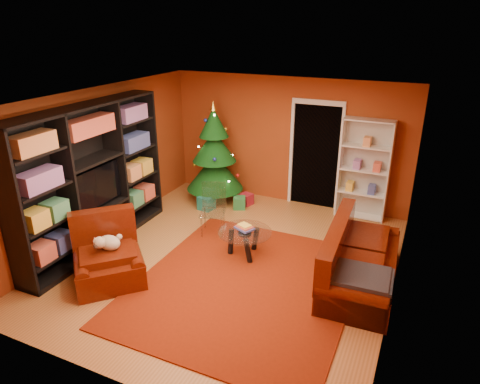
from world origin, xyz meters
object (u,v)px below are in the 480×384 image
at_px(gift_box_green, 239,203).
at_px(sofa, 362,256).
at_px(christmas_tree, 214,153).
at_px(rug, 245,284).
at_px(acrylic_chair, 213,213).
at_px(gift_box_red, 246,199).
at_px(dog, 110,243).
at_px(gift_box_teal, 206,203).
at_px(media_unit, 92,179).
at_px(white_bookshelf, 364,170).
at_px(armchair, 108,257).
at_px(coffee_table, 245,243).

bearing_deg(gift_box_green, sofa, -31.75).
xyz_separation_m(christmas_tree, sofa, (3.41, -1.91, -0.58)).
xyz_separation_m(rug, acrylic_chair, (-1.18, 1.22, 0.41)).
distance_m(christmas_tree, gift_box_red, 1.17).
bearing_deg(gift_box_green, dog, -101.87).
distance_m(gift_box_teal, sofa, 3.61).
bearing_deg(sofa, gift_box_red, 51.71).
xyz_separation_m(media_unit, gift_box_red, (1.61, 2.61, -1.09)).
xyz_separation_m(media_unit, white_bookshelf, (3.88, 3.01, -0.24)).
xyz_separation_m(white_bookshelf, armchair, (-2.97, -3.83, -0.56)).
bearing_deg(gift_box_teal, white_bookshelf, 18.24).
distance_m(rug, sofa, 1.75).
distance_m(dog, acrylic_chair, 2.02).
distance_m(white_bookshelf, armchair, 4.88).
bearing_deg(rug, dog, -160.47).
xyz_separation_m(rug, sofa, (1.51, 0.76, 0.44)).
xyz_separation_m(rug, gift_box_red, (-1.17, 2.69, 0.11)).
distance_m(gift_box_green, sofa, 3.23).
distance_m(sofa, acrylic_chair, 2.73).
height_order(christmas_tree, gift_box_red, christmas_tree).
bearing_deg(gift_box_teal, rug, -49.58).
bearing_deg(gift_box_teal, acrylic_chair, -55.02).
bearing_deg(media_unit, coffee_table, 14.64).
xyz_separation_m(rug, dog, (-1.88, -0.67, 0.60)).
bearing_deg(media_unit, white_bookshelf, 36.82).
height_order(rug, armchair, armchair).
distance_m(gift_box_teal, armchair, 2.88).
bearing_deg(gift_box_red, armchair, -101.60).
distance_m(white_bookshelf, coffee_table, 2.84).
distance_m(armchair, coffee_table, 2.15).
distance_m(media_unit, acrylic_chair, 2.12).
xyz_separation_m(gift_box_green, armchair, (-0.65, -3.19, 0.28)).
height_order(christmas_tree, dog, christmas_tree).
bearing_deg(christmas_tree, acrylic_chair, -63.76).
height_order(gift_box_green, white_bookshelf, white_bookshelf).
height_order(media_unit, gift_box_teal, media_unit).
bearing_deg(white_bookshelf, dog, -127.81).
distance_m(white_bookshelf, sofa, 2.42).
relative_size(media_unit, christmas_tree, 1.47).
bearing_deg(christmas_tree, armchair, -89.70).
distance_m(gift_box_teal, coffee_table, 2.01).
height_order(dog, acrylic_chair, acrylic_chair).
distance_m(christmas_tree, gift_box_green, 1.16).
relative_size(gift_box_red, dog, 0.59).
bearing_deg(gift_box_red, media_unit, -121.65).
xyz_separation_m(media_unit, acrylic_chair, (1.60, 1.14, -0.78)).
height_order(white_bookshelf, coffee_table, white_bookshelf).
bearing_deg(white_bookshelf, sofa, -79.31).
height_order(gift_box_teal, armchair, armchair).
height_order(gift_box_teal, white_bookshelf, white_bookshelf).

